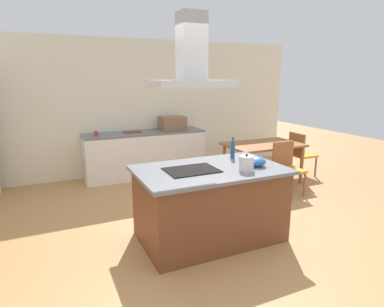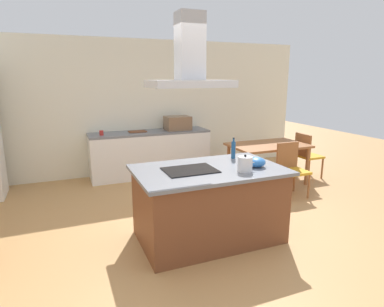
# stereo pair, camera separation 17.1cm
# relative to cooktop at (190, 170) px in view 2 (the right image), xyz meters

# --- Properties ---
(ground) EXTENTS (16.00, 16.00, 0.00)m
(ground) POSITION_rel_cooktop_xyz_m (0.25, 1.50, -0.91)
(ground) COLOR tan
(wall_back) EXTENTS (7.20, 0.10, 2.70)m
(wall_back) POSITION_rel_cooktop_xyz_m (0.25, 3.25, 0.44)
(wall_back) COLOR silver
(wall_back) RESTS_ON ground
(kitchen_island) EXTENTS (1.77, 1.11, 0.90)m
(kitchen_island) POSITION_rel_cooktop_xyz_m (0.25, 0.00, -0.45)
(kitchen_island) COLOR brown
(kitchen_island) RESTS_ON ground
(cooktop) EXTENTS (0.60, 0.44, 0.01)m
(cooktop) POSITION_rel_cooktop_xyz_m (0.00, 0.00, 0.00)
(cooktop) COLOR black
(cooktop) RESTS_ON kitchen_island
(tea_kettle) EXTENTS (0.22, 0.17, 0.20)m
(tea_kettle) POSITION_rel_cooktop_xyz_m (0.58, -0.27, 0.08)
(tea_kettle) COLOR silver
(tea_kettle) RESTS_ON kitchen_island
(olive_oil_bottle) EXTENTS (0.06, 0.06, 0.28)m
(olive_oil_bottle) POSITION_rel_cooktop_xyz_m (0.75, 0.32, 0.11)
(olive_oil_bottle) COLOR navy
(olive_oil_bottle) RESTS_ON kitchen_island
(mixing_bowl) EXTENTS (0.22, 0.22, 0.12)m
(mixing_bowl) POSITION_rel_cooktop_xyz_m (0.81, -0.16, 0.05)
(mixing_bowl) COLOR #2D6BB7
(mixing_bowl) RESTS_ON kitchen_island
(back_counter) EXTENTS (2.39, 0.62, 0.90)m
(back_counter) POSITION_rel_cooktop_xyz_m (0.29, 2.88, -0.46)
(back_counter) COLOR white
(back_counter) RESTS_ON ground
(countertop_microwave) EXTENTS (0.50, 0.38, 0.28)m
(countertop_microwave) POSITION_rel_cooktop_xyz_m (0.88, 2.88, 0.13)
(countertop_microwave) COLOR brown
(countertop_microwave) RESTS_ON back_counter
(coffee_mug_red) EXTENTS (0.08, 0.08, 0.09)m
(coffee_mug_red) POSITION_rel_cooktop_xyz_m (-0.66, 2.81, 0.04)
(coffee_mug_red) COLOR red
(coffee_mug_red) RESTS_ON back_counter
(cutting_board) EXTENTS (0.34, 0.24, 0.02)m
(cutting_board) POSITION_rel_cooktop_xyz_m (0.05, 2.93, 0.00)
(cutting_board) COLOR brown
(cutting_board) RESTS_ON back_counter
(dining_table) EXTENTS (1.40, 0.90, 0.75)m
(dining_table) POSITION_rel_cooktop_xyz_m (2.18, 1.54, -0.24)
(dining_table) COLOR #995B33
(dining_table) RESTS_ON ground
(chair_at_right_end) EXTENTS (0.42, 0.42, 0.89)m
(chair_at_right_end) POSITION_rel_cooktop_xyz_m (3.09, 1.54, -0.40)
(chair_at_right_end) COLOR gold
(chair_at_right_end) RESTS_ON ground
(chair_facing_island) EXTENTS (0.42, 0.42, 0.89)m
(chair_facing_island) POSITION_rel_cooktop_xyz_m (2.18, 0.87, -0.40)
(chair_facing_island) COLOR gold
(chair_facing_island) RESTS_ON ground
(range_hood) EXTENTS (0.90, 0.55, 0.78)m
(range_hood) POSITION_rel_cooktop_xyz_m (-0.00, 0.00, 1.20)
(range_hood) COLOR #ADADB2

